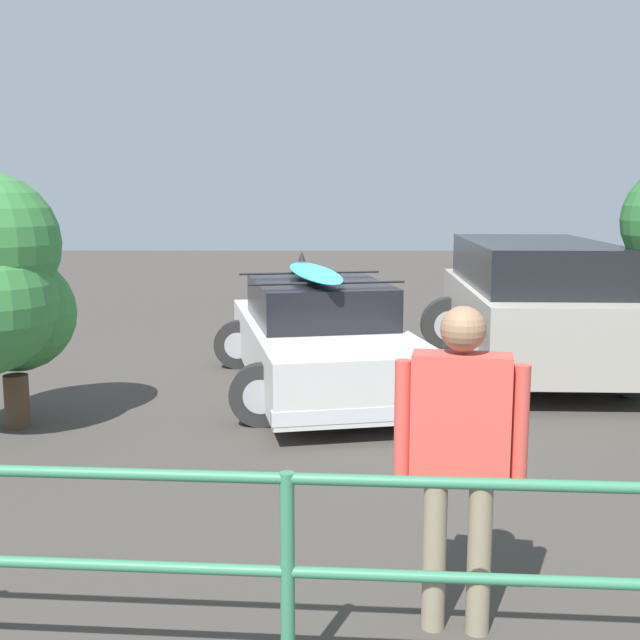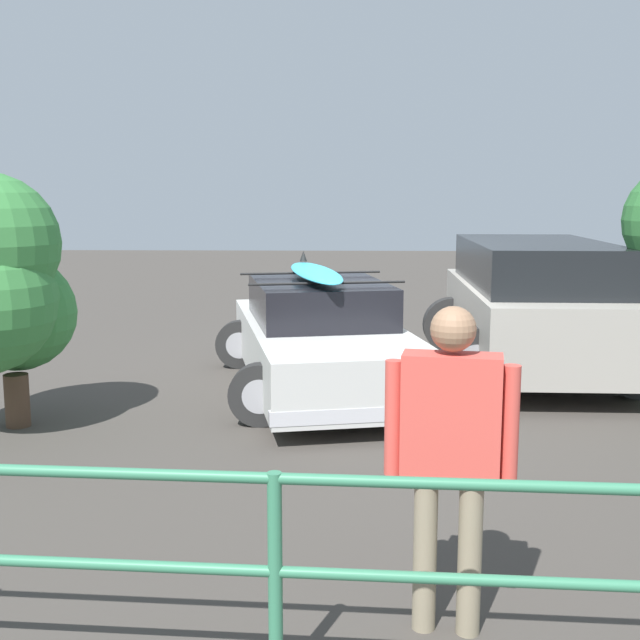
% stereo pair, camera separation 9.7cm
% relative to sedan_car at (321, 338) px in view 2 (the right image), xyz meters
% --- Properties ---
extents(ground_plane, '(44.00, 44.00, 0.02)m').
position_rel_sedan_car_xyz_m(ground_plane, '(-0.69, -0.47, -0.64)').
color(ground_plane, '#423D38').
rests_on(ground_plane, ground).
extents(sedan_car, '(2.93, 4.70, 1.59)m').
position_rel_sedan_car_xyz_m(sedan_car, '(0.00, 0.00, 0.00)').
color(sedan_car, silver).
rests_on(sedan_car, ground).
extents(suv_car, '(2.74, 4.50, 1.73)m').
position_rel_sedan_car_xyz_m(suv_car, '(-2.77, -0.99, 0.28)').
color(suv_car, '#9E998E').
rests_on(suv_car, ground).
extents(person_bystander, '(0.69, 0.29, 1.80)m').
position_rel_sedan_car_xyz_m(person_bystander, '(-0.84, 5.40, 0.45)').
color(person_bystander, gray).
rests_on(person_bystander, ground).
extents(railing_fence, '(8.38, 0.55, 1.09)m').
position_rel_sedan_car_xyz_m(railing_fence, '(0.05, 5.94, 0.11)').
color(railing_fence, '#387F5B').
rests_on(railing_fence, ground).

